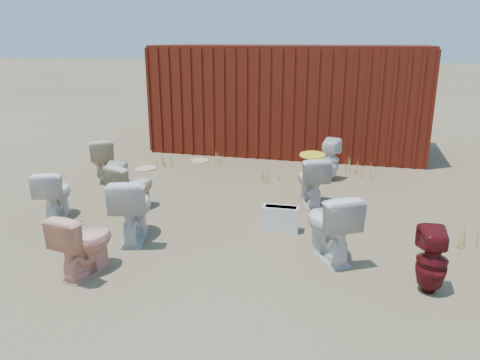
% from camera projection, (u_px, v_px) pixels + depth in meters
% --- Properties ---
extents(ground, '(100.00, 100.00, 0.00)m').
position_uv_depth(ground, '(229.00, 230.00, 6.47)').
color(ground, brown).
rests_on(ground, ground).
extents(shipping_container, '(6.00, 2.40, 2.40)m').
position_uv_depth(shipping_container, '(289.00, 98.00, 10.94)').
color(shipping_container, '#4D160C').
rests_on(shipping_container, ground).
extents(toilet_front_a, '(0.63, 0.84, 0.76)m').
position_uv_depth(toilet_front_a, '(55.00, 194.00, 6.79)').
color(toilet_front_a, white).
rests_on(toilet_front_a, ground).
extents(toilet_front_pink, '(0.54, 0.79, 0.74)m').
position_uv_depth(toilet_front_pink, '(84.00, 242.00, 5.19)').
color(toilet_front_pink, '#F5A78D').
rests_on(toilet_front_pink, ground).
extents(toilet_front_c, '(0.69, 0.94, 0.86)m').
position_uv_depth(toilet_front_c, '(132.00, 208.00, 6.08)').
color(toilet_front_c, white).
rests_on(toilet_front_c, ground).
extents(toilet_front_maroon, '(0.36, 0.37, 0.71)m').
position_uv_depth(toilet_front_maroon, '(432.00, 261.00, 4.80)').
color(toilet_front_maroon, '#570F13').
rests_on(toilet_front_maroon, ground).
extents(toilet_front_e, '(0.82, 0.95, 0.84)m').
position_uv_depth(toilet_front_e, '(330.00, 225.00, 5.56)').
color(toilet_front_e, white).
rests_on(toilet_front_e, ground).
extents(toilet_back_a, '(0.39, 0.40, 0.76)m').
position_uv_depth(toilet_back_a, '(116.00, 187.00, 7.09)').
color(toilet_back_a, silver).
rests_on(toilet_back_a, ground).
extents(toilet_back_beige_left, '(0.80, 0.88, 0.79)m').
position_uv_depth(toilet_back_beige_left, '(101.00, 159.00, 8.70)').
color(toilet_back_beige_left, beige).
rests_on(toilet_back_beige_left, ground).
extents(toilet_back_beige_right, '(0.66, 0.83, 0.74)m').
position_uv_depth(toilet_back_beige_right, '(132.00, 186.00, 7.16)').
color(toilet_back_beige_right, '#C9B893').
rests_on(toilet_back_beige_right, ground).
extents(toilet_back_yellowlid, '(0.69, 0.88, 0.79)m').
position_uv_depth(toilet_back_yellowlid, '(311.00, 180.00, 7.40)').
color(toilet_back_yellowlid, silver).
rests_on(toilet_back_yellowlid, ground).
extents(toilet_back_e, '(0.44, 0.44, 0.78)m').
position_uv_depth(toilet_back_e, '(330.00, 160.00, 8.66)').
color(toilet_back_e, silver).
rests_on(toilet_back_e, ground).
extents(yellow_lid, '(0.40, 0.50, 0.02)m').
position_uv_depth(yellow_lid, '(313.00, 155.00, 7.28)').
color(yellow_lid, yellow).
rests_on(yellow_lid, toilet_back_yellowlid).
extents(loose_tank, '(0.51, 0.21, 0.35)m').
position_uv_depth(loose_tank, '(281.00, 219.00, 6.41)').
color(loose_tank, silver).
rests_on(loose_tank, ground).
extents(loose_lid_near, '(0.48, 0.56, 0.02)m').
position_uv_depth(loose_lid_near, '(146.00, 169.00, 9.48)').
color(loose_lid_near, beige).
rests_on(loose_lid_near, ground).
extents(loose_lid_far, '(0.57, 0.59, 0.02)m').
position_uv_depth(loose_lid_far, '(200.00, 161.00, 10.10)').
color(loose_lid_far, beige).
rests_on(loose_lid_far, ground).
extents(weed_clump_a, '(0.36, 0.36, 0.29)m').
position_uv_depth(weed_clump_a, '(167.00, 159.00, 9.69)').
color(weed_clump_a, '#A99C43').
rests_on(weed_clump_a, ground).
extents(weed_clump_b, '(0.32, 0.32, 0.26)m').
position_uv_depth(weed_clump_b, '(271.00, 175.00, 8.63)').
color(weed_clump_b, '#A99C43').
rests_on(weed_clump_b, ground).
extents(weed_clump_c, '(0.36, 0.36, 0.30)m').
position_uv_depth(weed_clump_c, '(369.00, 170.00, 8.84)').
color(weed_clump_c, '#A99C43').
rests_on(weed_clump_c, ground).
extents(weed_clump_d, '(0.30, 0.30, 0.25)m').
position_uv_depth(weed_clump_d, '(219.00, 159.00, 9.77)').
color(weed_clump_d, '#A99C43').
rests_on(weed_clump_d, ground).
extents(weed_clump_e, '(0.34, 0.34, 0.27)m').
position_uv_depth(weed_clump_e, '(354.00, 165.00, 9.29)').
color(weed_clump_e, '#A99C43').
rests_on(weed_clump_e, ground).
extents(weed_clump_f, '(0.28, 0.28, 0.27)m').
position_uv_depth(weed_clump_f, '(466.00, 236.00, 5.93)').
color(weed_clump_f, '#A99C43').
rests_on(weed_clump_f, ground).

